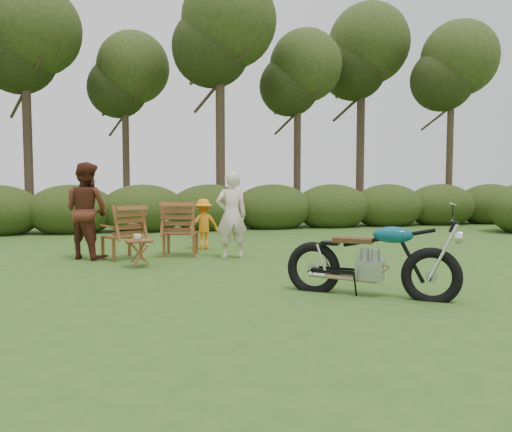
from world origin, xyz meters
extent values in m
plane|color=#2C521B|center=(0.00, 0.00, 0.00)|extent=(80.00, 80.00, 0.00)
cylinder|color=#34281C|center=(-5.50, 11.10, 3.60)|extent=(0.28, 0.28, 7.20)
sphere|color=#263815|center=(-5.50, 11.10, 5.84)|extent=(2.88, 2.88, 2.88)
cylinder|color=#34281C|center=(-2.50, 12.20, 3.15)|extent=(0.24, 0.24, 6.30)
sphere|color=#263815|center=(-2.50, 12.20, 5.11)|extent=(2.52, 2.52, 2.52)
cylinder|color=#34281C|center=(0.50, 10.00, 3.83)|extent=(0.30, 0.30, 7.65)
sphere|color=#263815|center=(0.50, 10.00, 6.21)|extent=(3.06, 3.06, 3.06)
cylinder|color=#34281C|center=(3.50, 11.10, 3.24)|extent=(0.26, 0.26, 6.48)
sphere|color=#263815|center=(3.50, 11.10, 5.26)|extent=(2.59, 2.59, 2.59)
cylinder|color=#34281C|center=(6.50, 12.20, 3.96)|extent=(0.32, 0.32, 7.92)
sphere|color=#263815|center=(6.50, 12.20, 6.42)|extent=(3.17, 3.17, 3.17)
cylinder|color=#34281C|center=(9.00, 10.00, 3.42)|extent=(0.24, 0.24, 6.84)
sphere|color=#263815|center=(9.00, 10.00, 5.55)|extent=(2.74, 2.74, 2.74)
ellipsoid|color=#243312|center=(-4.00, 9.00, 0.63)|extent=(2.52, 1.68, 1.51)
ellipsoid|color=#243312|center=(-2.00, 9.00, 0.63)|extent=(2.52, 1.68, 1.51)
ellipsoid|color=#243312|center=(0.00, 9.00, 0.63)|extent=(2.52, 1.68, 1.51)
ellipsoid|color=#243312|center=(2.00, 9.00, 0.63)|extent=(2.52, 1.68, 1.51)
ellipsoid|color=#243312|center=(4.00, 9.00, 0.63)|extent=(2.52, 1.68, 1.51)
ellipsoid|color=#243312|center=(6.00, 9.00, 0.63)|extent=(2.52, 1.68, 1.51)
ellipsoid|color=#243312|center=(8.00, 9.00, 0.63)|extent=(2.52, 1.68, 1.51)
ellipsoid|color=#243312|center=(10.00, 9.00, 0.63)|extent=(2.52, 1.68, 1.51)
imported|color=beige|center=(-2.23, 2.63, 0.53)|extent=(0.15, 0.15, 0.10)
imported|color=#F2D9C7|center=(-0.46, 3.27, 0.00)|extent=(0.62, 0.42, 1.66)
imported|color=#512417|center=(-3.16, 3.89, 0.00)|extent=(1.13, 1.10, 1.84)
imported|color=orange|center=(-0.81, 4.66, 0.00)|extent=(0.76, 0.51, 1.10)
camera|label=1|loc=(-2.30, -6.10, 1.48)|focal=35.00mm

